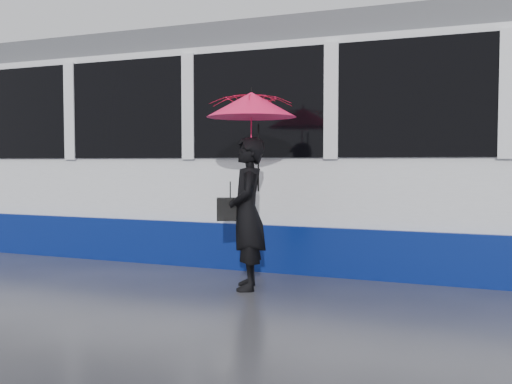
% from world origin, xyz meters
% --- Properties ---
extents(ground, '(90.00, 90.00, 0.00)m').
position_xyz_m(ground, '(0.00, 0.00, 0.00)').
color(ground, '#2E2E34').
rests_on(ground, ground).
extents(rails, '(34.00, 1.51, 0.02)m').
position_xyz_m(rails, '(0.00, 2.50, 0.01)').
color(rails, '#3F3D38').
rests_on(rails, ground).
extents(tram, '(26.00, 2.56, 3.35)m').
position_xyz_m(tram, '(-1.53, 2.50, 1.64)').
color(tram, white).
rests_on(tram, ground).
extents(woman, '(0.63, 0.74, 1.72)m').
position_xyz_m(woman, '(-0.74, 0.26, 0.86)').
color(woman, black).
rests_on(woman, ground).
extents(umbrella, '(1.33, 1.33, 1.16)m').
position_xyz_m(umbrella, '(-0.69, 0.26, 1.89)').
color(umbrella, '#FF155B').
rests_on(umbrella, ground).
extents(handbag, '(0.34, 0.24, 0.45)m').
position_xyz_m(handbag, '(-0.96, 0.28, 0.90)').
color(handbag, black).
rests_on(handbag, ground).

